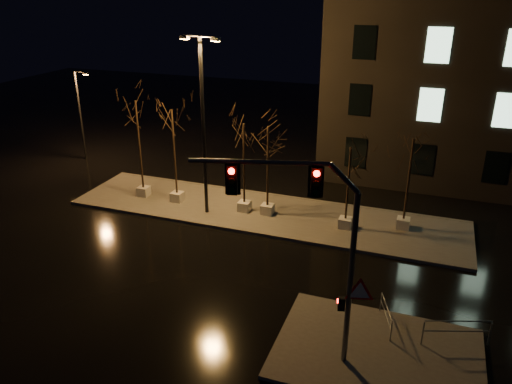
% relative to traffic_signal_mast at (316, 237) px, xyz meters
% --- Properties ---
extents(ground, '(90.00, 90.00, 0.00)m').
position_rel_traffic_signal_mast_xyz_m(ground, '(-5.36, 4.61, -4.80)').
color(ground, black).
rests_on(ground, ground).
extents(median, '(22.00, 5.00, 0.15)m').
position_rel_traffic_signal_mast_xyz_m(median, '(-5.36, 10.61, -4.72)').
color(median, '#4D4A45').
rests_on(median, ground).
extents(sidewalk_corner, '(7.00, 5.00, 0.15)m').
position_rel_traffic_signal_mast_xyz_m(sidewalk_corner, '(2.14, 1.11, -4.72)').
color(sidewalk_corner, '#4D4A45').
rests_on(sidewalk_corner, ground).
extents(tree_0, '(1.80, 1.80, 5.90)m').
position_rel_traffic_signal_mast_xyz_m(tree_0, '(-12.84, 10.30, -0.18)').
color(tree_0, beige).
rests_on(tree_0, median).
extents(tree_1, '(1.80, 1.80, 5.60)m').
position_rel_traffic_signal_mast_xyz_m(tree_1, '(-10.56, 10.25, -0.40)').
color(tree_1, beige).
rests_on(tree_1, median).
extents(tree_2, '(1.80, 1.80, 5.14)m').
position_rel_traffic_signal_mast_xyz_m(tree_2, '(-6.39, 10.34, -0.75)').
color(tree_2, beige).
rests_on(tree_2, median).
extents(tree_3, '(1.80, 1.80, 5.09)m').
position_rel_traffic_signal_mast_xyz_m(tree_3, '(-5.05, 10.40, -0.78)').
color(tree_3, beige).
rests_on(tree_3, median).
extents(tree_4, '(1.80, 1.80, 4.49)m').
position_rel_traffic_signal_mast_xyz_m(tree_4, '(-0.70, 10.18, -1.24)').
color(tree_4, beige).
rests_on(tree_4, median).
extents(tree_5, '(1.80, 1.80, 4.98)m').
position_rel_traffic_signal_mast_xyz_m(tree_5, '(2.14, 11.17, -0.87)').
color(tree_5, beige).
rests_on(tree_5, median).
extents(traffic_signal_mast, '(5.63, 1.57, 7.08)m').
position_rel_traffic_signal_mast_xyz_m(traffic_signal_mast, '(0.00, 0.00, 0.00)').
color(traffic_signal_mast, '#55595D').
rests_on(traffic_signal_mast, sidewalk_corner).
extents(streetlight_main, '(2.35, 0.74, 9.45)m').
position_rel_traffic_signal_mast_xyz_m(streetlight_main, '(-8.30, 9.49, 0.80)').
color(streetlight_main, black).
rests_on(streetlight_main, median).
extents(streetlight_far, '(1.25, 0.24, 6.36)m').
position_rel_traffic_signal_mast_xyz_m(streetlight_far, '(-20.65, 15.13, -1.30)').
color(streetlight_far, black).
rests_on(streetlight_far, ground).
extents(guard_rail_a, '(2.26, 0.80, 1.03)m').
position_rel_traffic_signal_mast_xyz_m(guard_rail_a, '(4.64, 2.40, -3.98)').
color(guard_rail_a, '#55595D').
rests_on(guard_rail_a, sidewalk_corner).
extents(guard_rail_b, '(0.61, 1.71, 0.85)m').
position_rel_traffic_signal_mast_xyz_m(guard_rail_b, '(2.20, 2.66, -4.10)').
color(guard_rail_b, '#55595D').
rests_on(guard_rail_b, sidewalk_corner).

